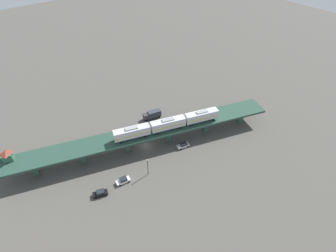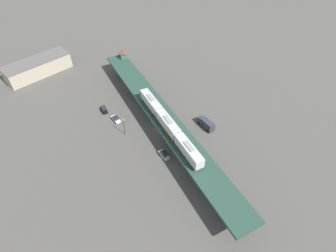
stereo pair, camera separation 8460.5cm
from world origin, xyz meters
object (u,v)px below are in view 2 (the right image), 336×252
(street_car_white, at_px, (116,119))
(warehouse_building, at_px, (38,67))
(street_car_silver, at_px, (164,155))
(delivery_truck, at_px, (206,124))
(subway_train, at_px, (168,124))
(street_car_black, at_px, (104,109))
(street_lamp, at_px, (124,126))
(signal_hut, at_px, (123,54))

(street_car_white, relative_size, warehouse_building, 0.16)
(street_car_silver, xyz_separation_m, warehouse_building, (-5.20, 75.60, 2.47))
(street_car_white, xyz_separation_m, delivery_truck, (20.55, -25.58, 0.82))
(subway_train, relative_size, street_car_white, 7.84)
(street_car_black, relative_size, street_lamp, 0.68)
(street_car_silver, distance_m, delivery_truck, 20.20)
(subway_train, height_order, street_car_silver, subway_train)
(signal_hut, height_order, street_car_silver, signal_hut)
(warehouse_building, bearing_deg, delivery_truck, -71.66)
(street_car_white, height_order, street_lamp, street_lamp)
(street_car_white, xyz_separation_m, street_lamp, (-2.08, -7.93, 3.17))
(signal_hut, xyz_separation_m, warehouse_building, (-28.88, 25.81, -5.05))
(subway_train, height_order, warehouse_building, subway_train)
(signal_hut, bearing_deg, street_car_white, -133.82)
(street_lamp, height_order, warehouse_building, street_lamp)
(street_car_white, bearing_deg, signal_hut, 46.18)
(street_car_black, bearing_deg, street_car_silver, -89.58)
(street_lamp, bearing_deg, street_car_black, 81.85)
(street_lamp, bearing_deg, subway_train, -61.80)
(warehouse_building, bearing_deg, signal_hut, -41.79)
(signal_hut, relative_size, street_car_black, 0.85)
(street_car_silver, relative_size, street_car_white, 1.01)
(warehouse_building, bearing_deg, street_car_white, -84.61)
(street_car_silver, distance_m, warehouse_building, 75.82)
(signal_hut, bearing_deg, delivery_truck, -93.98)
(street_car_white, xyz_separation_m, warehouse_building, (-4.80, 50.90, 2.47))
(street_car_silver, distance_m, street_car_black, 32.40)
(subway_train, relative_size, delivery_truck, 4.83)
(subway_train, distance_m, street_car_white, 23.77)
(subway_train, height_order, street_car_white, subway_train)
(street_car_black, bearing_deg, subway_train, -80.10)
(signal_hut, height_order, delivery_truck, signal_hut)
(signal_hut, bearing_deg, street_car_black, -143.99)
(street_car_black, xyz_separation_m, street_car_white, (-0.16, -7.71, 0.00))
(street_car_silver, relative_size, street_lamp, 0.68)
(signal_hut, distance_m, street_lamp, 42.35)
(warehouse_building, bearing_deg, subway_train, -82.09)
(delivery_truck, xyz_separation_m, street_lamp, (-22.64, 17.65, 2.35))
(delivery_truck, height_order, street_lamp, street_lamp)
(signal_hut, relative_size, street_car_silver, 0.86)
(street_car_silver, xyz_separation_m, street_lamp, (-2.48, 16.77, 3.17))
(street_car_black, relative_size, street_car_white, 1.03)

